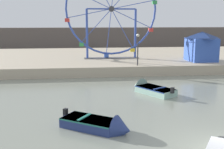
# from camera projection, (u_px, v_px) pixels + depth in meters

# --- Properties ---
(quay_promenade) EXTENTS (110.00, 21.58, 1.06)m
(quay_promenade) POSITION_uv_depth(u_px,v_px,m) (126.00, 58.00, 40.01)
(quay_promenade) COLOR #B7A88E
(quay_promenade) RESTS_ON ground_plane
(distant_town_skyline) EXTENTS (140.00, 3.00, 4.40)m
(distant_town_skyline) POSITION_uv_depth(u_px,v_px,m) (110.00, 38.00, 61.21)
(distant_town_skyline) COLOR #564C47
(distant_town_skyline) RESTS_ON ground_plane
(motorboat_navy_blue) EXTENTS (4.07, 3.39, 1.39)m
(motorboat_navy_blue) POSITION_uv_depth(u_px,v_px,m) (102.00, 125.00, 15.00)
(motorboat_navy_blue) COLOR navy
(motorboat_navy_blue) RESTS_ON ground_plane
(motorboat_seafoam) EXTENTS (3.47, 4.24, 1.51)m
(motorboat_seafoam) POSITION_uv_depth(u_px,v_px,m) (148.00, 89.00, 23.10)
(motorboat_seafoam) COLOR #93BCAD
(motorboat_seafoam) RESTS_ON ground_plane
(ferris_wheel_blue_frame) EXTENTS (11.55, 1.20, 11.93)m
(ferris_wheel_blue_frame) POSITION_uv_depth(u_px,v_px,m) (111.00, 11.00, 34.92)
(ferris_wheel_blue_frame) COLOR #334CA8
(ferris_wheel_blue_frame) RESTS_ON quay_promenade
(carnival_booth_blue_tent) EXTENTS (3.39, 3.62, 3.50)m
(carnival_booth_blue_tent) POSITION_uv_depth(u_px,v_px,m) (201.00, 46.00, 33.38)
(carnival_booth_blue_tent) COLOR #3356B7
(carnival_booth_blue_tent) RESTS_ON quay_promenade
(promenade_lamp_near) EXTENTS (0.32, 0.32, 3.40)m
(promenade_lamp_near) POSITION_uv_depth(u_px,v_px,m) (138.00, 44.00, 29.80)
(promenade_lamp_near) COLOR #2D2D33
(promenade_lamp_near) RESTS_ON quay_promenade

